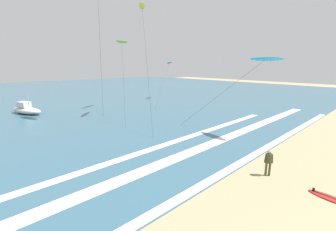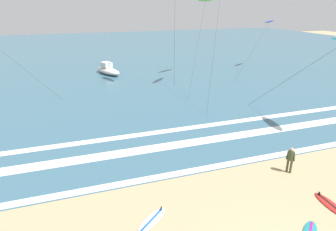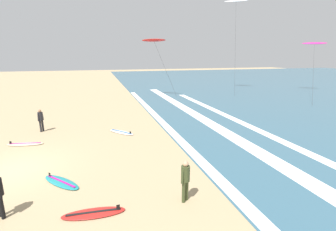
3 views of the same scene
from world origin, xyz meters
name	(u,v)px [view 1 (image 1 of 3)]	position (x,y,z in m)	size (l,w,h in m)	color
ocean_surface	(14,99)	(0.00, 53.52, 0.01)	(140.00, 90.00, 0.01)	#386075
wave_foam_shoreline	(214,178)	(1.95, 8.92, 0.01)	(49.00, 0.58, 0.01)	white
wave_foam_mid_break	(167,162)	(1.58, 12.47, 0.01)	(52.52, 1.06, 0.01)	white
wave_foam_outer_break	(134,155)	(0.64, 14.97, 0.01)	(38.22, 0.71, 0.01)	white
surfer_foreground_main	(269,160)	(4.59, 6.94, 0.96)	(0.37, 0.47, 1.60)	#384223
surfboard_right_spare	(332,199)	(4.45, 3.70, 0.05)	(0.75, 2.14, 0.25)	red
kite_yellow_high_left	(142,7)	(9.19, 24.69, 12.98)	(6.50, 9.26, 13.30)	yellow
kite_blue_high_right	(169,63)	(21.80, 33.21, 6.69)	(10.58, 7.62, 6.95)	blue
kite_lime_far_left	(122,42)	(10.47, 31.32, 9.57)	(7.64, 10.62, 9.86)	#70C628
kite_cyan_distant_high	(266,59)	(11.26, 10.58, 6.87)	(2.56, 9.56, 7.12)	#23A8C6
offshore_boat	(26,110)	(-1.56, 36.40, 0.55)	(3.48, 5.46, 2.70)	beige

